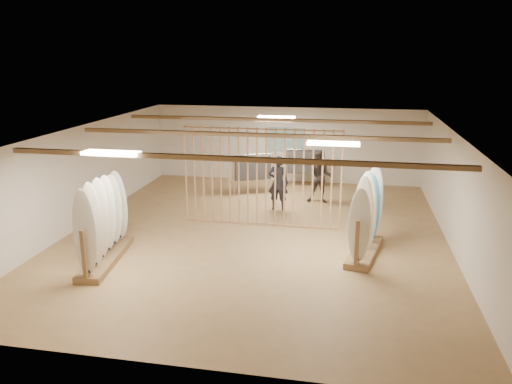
% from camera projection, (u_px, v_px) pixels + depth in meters
% --- Properties ---
extents(floor, '(12.00, 12.00, 0.00)m').
position_uv_depth(floor, '(256.00, 235.00, 13.50)').
color(floor, tan).
rests_on(floor, ground).
extents(ceiling, '(12.00, 12.00, 0.00)m').
position_uv_depth(ceiling, '(256.00, 132.00, 12.74)').
color(ceiling, gray).
rests_on(ceiling, ground).
extents(wall_back, '(12.00, 0.00, 12.00)m').
position_uv_depth(wall_back, '(286.00, 145.00, 18.79)').
color(wall_back, white).
rests_on(wall_back, ground).
extents(wall_front, '(12.00, 0.00, 12.00)m').
position_uv_depth(wall_front, '(181.00, 286.00, 7.44)').
color(wall_front, white).
rests_on(wall_front, ground).
extents(wall_left, '(0.00, 12.00, 12.00)m').
position_uv_depth(wall_left, '(82.00, 176.00, 14.02)').
color(wall_left, white).
rests_on(wall_left, ground).
extents(wall_right, '(0.00, 12.00, 12.00)m').
position_uv_depth(wall_right, '(456.00, 194.00, 12.22)').
color(wall_right, white).
rests_on(wall_right, ground).
extents(ceiling_slats, '(9.50, 6.12, 0.10)m').
position_uv_depth(ceiling_slats, '(256.00, 135.00, 12.76)').
color(ceiling_slats, olive).
rests_on(ceiling_slats, ground).
extents(light_panels, '(1.20, 0.35, 0.06)m').
position_uv_depth(light_panels, '(256.00, 134.00, 12.76)').
color(light_panels, white).
rests_on(light_panels, ground).
extents(bamboo_partition, '(4.45, 0.05, 2.78)m').
position_uv_depth(bamboo_partition, '(261.00, 177.00, 13.88)').
color(bamboo_partition, tan).
rests_on(bamboo_partition, ground).
extents(poster, '(1.40, 0.03, 0.90)m').
position_uv_depth(poster, '(286.00, 140.00, 18.72)').
color(poster, teal).
rests_on(poster, ground).
extents(rack_left, '(0.90, 2.59, 2.05)m').
position_uv_depth(rack_left, '(104.00, 233.00, 11.58)').
color(rack_left, olive).
rests_on(rack_left, floor).
extents(rack_right, '(0.98, 2.17, 2.00)m').
position_uv_depth(rack_right, '(366.00, 228.00, 11.97)').
color(rack_right, olive).
rests_on(rack_right, floor).
extents(clothing_rack_a, '(1.28, 0.83, 1.45)m').
position_uv_depth(clothing_rack_a, '(252.00, 167.00, 17.13)').
color(clothing_rack_a, silver).
rests_on(clothing_rack_a, floor).
extents(clothing_rack_b, '(1.33, 0.41, 1.43)m').
position_uv_depth(clothing_rack_b, '(305.00, 162.00, 18.06)').
color(clothing_rack_b, silver).
rests_on(clothing_rack_b, floor).
extents(shopper_a, '(0.75, 0.53, 1.96)m').
position_uv_depth(shopper_a, '(278.00, 179.00, 15.40)').
color(shopper_a, black).
rests_on(shopper_a, floor).
extents(shopper_b, '(0.95, 0.75, 1.96)m').
position_uv_depth(shopper_b, '(320.00, 173.00, 16.14)').
color(shopper_b, '#38302C').
rests_on(shopper_b, floor).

